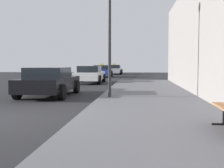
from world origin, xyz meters
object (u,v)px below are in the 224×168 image
object	(u,v)px
car_white	(90,74)
car_blue	(102,71)
car_silver	(114,69)
street_lamp	(110,15)
car_black	(49,82)

from	to	relation	value
car_white	car_blue	world-z (taller)	car_blue
car_blue	car_silver	size ratio (longest dim) A/B	0.93
street_lamp	car_black	world-z (taller)	street_lamp
car_blue	car_silver	distance (m)	7.99
car_black	car_white	world-z (taller)	same
car_blue	car_black	bearing A→B (deg)	-90.15
street_lamp	car_white	xyz separation A→B (m)	(-2.42, 9.78, -2.64)
car_black	car_white	size ratio (longest dim) A/B	1.00
street_lamp	car_black	distance (m)	4.06
car_white	car_silver	world-z (taller)	car_silver
car_black	car_silver	size ratio (longest dim) A/B	0.92
street_lamp	car_white	size ratio (longest dim) A/B	1.11
street_lamp	car_blue	bearing A→B (deg)	98.03
car_silver	car_black	bearing A→B (deg)	-91.47
car_silver	car_blue	bearing A→B (deg)	-94.49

